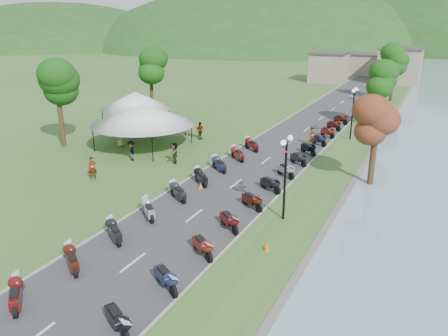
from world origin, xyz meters
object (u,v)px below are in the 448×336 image
at_px(pedestrian_c, 132,160).
at_px(vendor_tent_main, 144,126).
at_px(pedestrian_b, 187,135).
at_px(pedestrian_a, 94,179).

bearing_deg(pedestrian_c, vendor_tent_main, 153.79).
distance_m(vendor_tent_main, pedestrian_c, 4.52).
relative_size(vendor_tent_main, pedestrian_c, 3.71).
bearing_deg(vendor_tent_main, pedestrian_c, -68.73).
bearing_deg(vendor_tent_main, pedestrian_b, 76.77).
bearing_deg(pedestrian_b, pedestrian_a, 84.19).
bearing_deg(pedestrian_c, pedestrian_b, 133.62).
bearing_deg(pedestrian_a, vendor_tent_main, 54.72).
height_order(vendor_tent_main, pedestrian_b, vendor_tent_main).
distance_m(pedestrian_b, pedestrian_c, 9.27).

